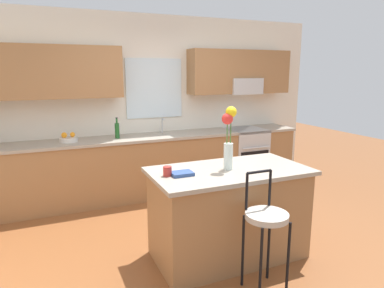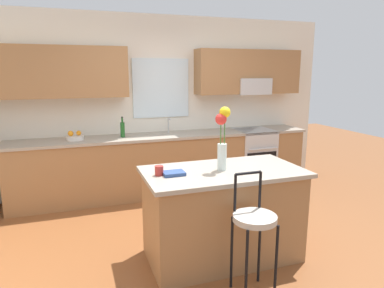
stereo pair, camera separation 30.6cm
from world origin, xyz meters
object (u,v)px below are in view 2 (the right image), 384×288
object	(u,v)px
kitchen_island	(223,214)
bottle_olive_oil	(123,129)
cookbook	(174,173)
fruit_bowl_oranges	(75,137)
flower_vase	(222,135)
mug_ceramic	(159,171)
oven_range	(253,157)
bar_stool_near	(254,224)

from	to	relation	value
kitchen_island	bottle_olive_oil	world-z (taller)	bottle_olive_oil
cookbook	fruit_bowl_oranges	world-z (taller)	fruit_bowl_oranges
cookbook	bottle_olive_oil	world-z (taller)	bottle_olive_oil
flower_vase	mug_ceramic	bearing A→B (deg)	177.64
cookbook	flower_vase	bearing A→B (deg)	0.94
oven_range	flower_vase	size ratio (longest dim) A/B	1.50
bar_stool_near	fruit_bowl_oranges	xyz separation A→B (m)	(-1.35, 2.67, 0.33)
kitchen_island	bottle_olive_oil	bearing A→B (deg)	108.62
flower_vase	mug_ceramic	xyz separation A→B (m)	(-0.62, 0.03, -0.30)
flower_vase	bar_stool_near	bearing A→B (deg)	-88.47
cookbook	oven_range	bearing A→B (deg)	46.06
oven_range	mug_ceramic	world-z (taller)	mug_ceramic
flower_vase	fruit_bowl_oranges	size ratio (longest dim) A/B	2.56
bar_stool_near	mug_ceramic	xyz separation A→B (m)	(-0.63, 0.66, 0.33)
bar_stool_near	flower_vase	distance (m)	0.89
mug_ceramic	cookbook	world-z (taller)	mug_ceramic
bar_stool_near	mug_ceramic	size ratio (longest dim) A/B	11.58
flower_vase	mug_ceramic	distance (m)	0.69
mug_ceramic	bottle_olive_oil	size ratio (longest dim) A/B	0.30
oven_range	bottle_olive_oil	bearing A→B (deg)	179.34
mug_ceramic	fruit_bowl_oranges	distance (m)	2.14
oven_range	mug_ceramic	distance (m)	2.92
bar_stool_near	bottle_olive_oil	size ratio (longest dim) A/B	3.48
kitchen_island	bottle_olive_oil	xyz separation A→B (m)	(-0.69, 2.04, 0.57)
bar_stool_near	fruit_bowl_oranges	distance (m)	3.01
oven_range	cookbook	size ratio (longest dim) A/B	4.60
oven_range	bottle_olive_oil	distance (m)	2.21
oven_range	bar_stool_near	xyz separation A→B (m)	(-1.45, -2.65, 0.18)
oven_range	bar_stool_near	size ratio (longest dim) A/B	0.88
kitchen_island	bar_stool_near	size ratio (longest dim) A/B	1.49
mug_ceramic	bar_stool_near	bearing A→B (deg)	-46.09
oven_range	bar_stool_near	world-z (taller)	bar_stool_near
flower_vase	oven_range	bearing A→B (deg)	54.03
oven_range	fruit_bowl_oranges	size ratio (longest dim) A/B	3.83
fruit_bowl_oranges	bottle_olive_oil	bearing A→B (deg)	0.00
bar_stool_near	fruit_bowl_oranges	bearing A→B (deg)	116.82
oven_range	kitchen_island	world-z (taller)	same
bar_stool_near	kitchen_island	bearing A→B (deg)	90.00
flower_vase	bottle_olive_oil	bearing A→B (deg)	108.22
mug_ceramic	flower_vase	bearing A→B (deg)	-2.36
bar_stool_near	mug_ceramic	bearing A→B (deg)	133.91
bottle_olive_oil	flower_vase	bearing A→B (deg)	-71.78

